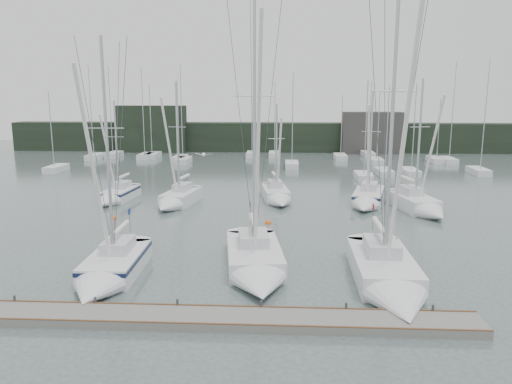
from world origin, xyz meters
TOP-DOWN VIEW (x-y plane):
  - ground at (0.00, 0.00)m, footprint 160.00×160.00m
  - dock at (0.00, -5.00)m, footprint 24.00×2.00m
  - far_treeline at (0.00, 62.00)m, footprint 90.00×4.00m
  - far_building_left at (-20.00, 60.00)m, footprint 12.00×3.00m
  - far_building_right at (18.00, 60.00)m, footprint 10.00×3.00m
  - mast_forest at (2.04, 46.63)m, footprint 56.75×26.37m
  - sailboat_near_left at (-6.65, -0.47)m, footprint 3.07×8.97m
  - sailboat_near_center at (1.53, 0.83)m, footprint 4.37×10.29m
  - sailboat_near_right at (8.65, -1.04)m, footprint 3.36×10.94m
  - sailboat_mid_a at (-13.05, 19.85)m, footprint 2.91×7.16m
  - sailboat_mid_b at (-6.89, 18.17)m, footprint 3.64×7.65m
  - sailboat_mid_c at (2.48, 20.48)m, footprint 3.35×7.61m
  - sailboat_mid_d at (10.78, 19.37)m, footprint 4.53×8.62m
  - sailboat_mid_e at (15.02, 16.81)m, footprint 4.28×8.45m
  - buoy_b at (1.83, 12.72)m, footprint 0.55×0.55m
  - buoy_c at (-11.10, 13.47)m, footprint 0.56×0.56m
  - seagull at (-1.19, -0.36)m, footprint 0.89×0.40m

SIDE VIEW (x-z plane):
  - ground at x=0.00m, z-range 0.00..0.00m
  - buoy_b at x=1.83m, z-range -0.27..0.27m
  - buoy_c at x=-11.10m, z-range -0.28..0.28m
  - dock at x=0.00m, z-range 0.00..0.40m
  - mast_forest at x=2.04m, z-range -6.84..7.81m
  - sailboat_mid_a at x=-13.05m, z-range -4.60..5.67m
  - sailboat_mid_c at x=2.48m, z-range -4.44..5.51m
  - sailboat_mid_b at x=-6.89m, z-range -5.46..6.58m
  - sailboat_near_center at x=1.53m, z-range -8.07..9.21m
  - sailboat_mid_d at x=10.78m, z-range -5.10..6.26m
  - sailboat_near_left at x=-6.65m, z-range -6.55..7.72m
  - sailboat_mid_e at x=15.02m, z-range -5.57..6.77m
  - sailboat_near_right at x=8.65m, z-range -8.20..9.44m
  - far_treeline at x=0.00m, z-range 0.00..5.00m
  - far_building_right at x=18.00m, z-range 0.00..7.00m
  - far_building_left at x=-20.00m, z-range 0.00..8.00m
  - seagull at x=-1.19m, z-range 7.09..7.26m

